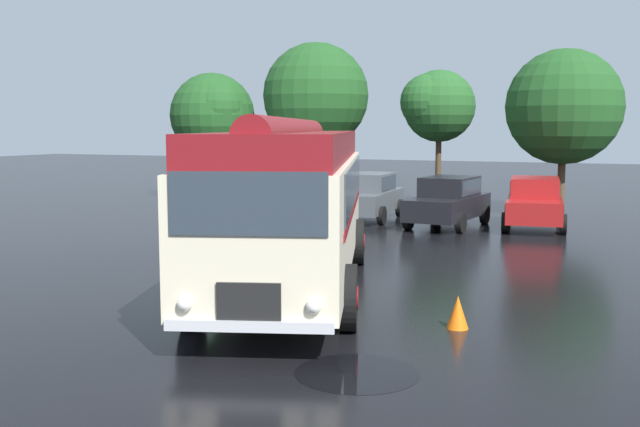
{
  "coord_description": "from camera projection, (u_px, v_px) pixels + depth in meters",
  "views": [
    {
      "loc": [
        7.29,
        -12.93,
        3.31
      ],
      "look_at": [
        0.76,
        2.21,
        1.4
      ],
      "focal_mm": 42.0,
      "sensor_mm": 36.0,
      "label": 1
    }
  ],
  "objects": [
    {
      "name": "car_near_left",
      "position": [
        298.0,
        195.0,
        27.06
      ],
      "size": [
        2.36,
        4.38,
        1.66
      ],
      "color": "black",
      "rests_on": "ground"
    },
    {
      "name": "vintage_bus",
      "position": [
        291.0,
        197.0,
        15.16
      ],
      "size": [
        5.6,
        10.34,
        3.49
      ],
      "color": "beige",
      "rests_on": "ground"
    },
    {
      "name": "tree_left_of_centre",
      "position": [
        314.0,
        97.0,
        32.67
      ],
      "size": [
        4.61,
        4.61,
        6.98
      ],
      "color": "#4C3823",
      "rests_on": "ground"
    },
    {
      "name": "car_mid_right",
      "position": [
        448.0,
        201.0,
        24.94
      ],
      "size": [
        2.26,
        4.34,
        1.66
      ],
      "color": "black",
      "rests_on": "ground"
    },
    {
      "name": "tree_far_left",
      "position": [
        213.0,
        114.0,
        33.85
      ],
      "size": [
        3.84,
        3.84,
        5.76
      ],
      "color": "#4C3823",
      "rests_on": "ground"
    },
    {
      "name": "traffic_cone",
      "position": [
        458.0,
        312.0,
        12.32
      ],
      "size": [
        0.36,
        0.36,
        0.55
      ],
      "primitive_type": "cone",
      "color": "orange",
      "rests_on": "ground"
    },
    {
      "name": "tree_centre",
      "position": [
        436.0,
        105.0,
        31.2
      ],
      "size": [
        3.05,
        3.05,
        5.69
      ],
      "color": "#4C3823",
      "rests_on": "ground"
    },
    {
      "name": "puddle_patch",
      "position": [
        357.0,
        373.0,
        10.1
      ],
      "size": [
        1.7,
        1.7,
        0.01
      ],
      "primitive_type": "cylinder",
      "color": "black",
      "rests_on": "ground"
    },
    {
      "name": "ground_plane",
      "position": [
        242.0,
        292.0,
        15.04
      ],
      "size": [
        120.0,
        120.0,
        0.0
      ],
      "primitive_type": "plane",
      "color": "black"
    },
    {
      "name": "car_far_right",
      "position": [
        534.0,
        202.0,
        24.57
      ],
      "size": [
        2.36,
        4.38,
        1.66
      ],
      "color": "maroon",
      "rests_on": "ground"
    },
    {
      "name": "car_mid_left",
      "position": [
        368.0,
        196.0,
        26.9
      ],
      "size": [
        2.16,
        4.3,
        1.66
      ],
      "color": "#4C5156",
      "rests_on": "ground"
    },
    {
      "name": "tree_right_of_centre",
      "position": [
        568.0,
        104.0,
        27.59
      ],
      "size": [
        4.27,
        4.27,
        6.19
      ],
      "color": "#4C3823",
      "rests_on": "ground"
    },
    {
      "name": "box_van",
      "position": [
        241.0,
        178.0,
        28.84
      ],
      "size": [
        2.38,
        5.79,
        2.5
      ],
      "color": "silver",
      "rests_on": "ground"
    }
  ]
}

